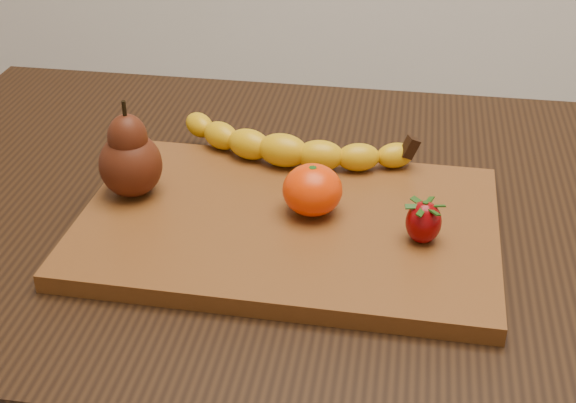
# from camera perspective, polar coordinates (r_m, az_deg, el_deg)

# --- Properties ---
(table) EXTENTS (1.00, 0.70, 0.76)m
(table) POSITION_cam_1_polar(r_m,az_deg,el_deg) (0.99, -0.80, -4.83)
(table) COLOR black
(table) RESTS_ON ground
(cutting_board) EXTENTS (0.46, 0.31, 0.02)m
(cutting_board) POSITION_cam_1_polar(r_m,az_deg,el_deg) (0.88, 0.00, -1.68)
(cutting_board) COLOR brown
(cutting_board) RESTS_ON table
(banana) EXTENTS (0.27, 0.11, 0.04)m
(banana) POSITION_cam_1_polar(r_m,az_deg,el_deg) (0.96, -0.36, 3.67)
(banana) COLOR #EEB30B
(banana) RESTS_ON cutting_board
(pear) EXTENTS (0.09, 0.09, 0.11)m
(pear) POSITION_cam_1_polar(r_m,az_deg,el_deg) (0.91, -11.25, 3.69)
(pear) COLOR #4C1C0C
(pear) RESTS_ON cutting_board
(mandarin) EXTENTS (0.08, 0.08, 0.06)m
(mandarin) POSITION_cam_1_polar(r_m,az_deg,el_deg) (0.87, 1.75, 0.83)
(mandarin) COLOR #F63702
(mandarin) RESTS_ON cutting_board
(strawberry) EXTENTS (0.04, 0.04, 0.05)m
(strawberry) POSITION_cam_1_polar(r_m,az_deg,el_deg) (0.83, 9.62, -1.36)
(strawberry) COLOR #810306
(strawberry) RESTS_ON cutting_board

